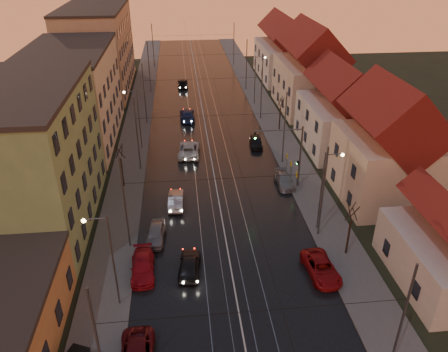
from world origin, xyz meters
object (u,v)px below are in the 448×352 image
object	(u,v)px
driving_car_3	(187,115)
parked_right_0	(321,268)
parked_right_2	(256,142)
street_lamp_3	(257,75)
driving_car_4	(183,83)
street_lamp_0	(108,253)
traffic_light_mast	(292,150)
driving_car_1	(176,200)
street_lamp_1	(325,184)
driving_car_2	(189,149)
parked_left_3	(156,233)
parked_right_1	(284,180)
driving_car_0	(189,265)
street_lamp_2	(136,114)
parked_left_2	(143,267)

from	to	relation	value
driving_car_3	parked_right_0	distance (m)	37.62
parked_right_2	street_lamp_3	bearing A→B (deg)	84.45
driving_car_3	driving_car_4	distance (m)	16.62
street_lamp_0	driving_car_3	distance (m)	38.79
traffic_light_mast	driving_car_1	world-z (taller)	traffic_light_mast
street_lamp_0	driving_car_1	world-z (taller)	street_lamp_0
traffic_light_mast	driving_car_3	size ratio (longest dim) A/B	1.34
driving_car_4	traffic_light_mast	bearing A→B (deg)	105.99
parked_right_0	street_lamp_1	bearing A→B (deg)	68.84
driving_car_2	parked_left_3	world-z (taller)	driving_car_2
parked_right_1	traffic_light_mast	bearing A→B (deg)	-54.62
driving_car_0	driving_car_1	xyz separation A→B (m)	(-1.03, 10.33, -0.01)
street_lamp_1	street_lamp_0	bearing A→B (deg)	-156.28
street_lamp_2	street_lamp_3	bearing A→B (deg)	41.31
street_lamp_0	driving_car_0	world-z (taller)	street_lamp_0
parked_right_1	parked_left_3	bearing A→B (deg)	-148.10
street_lamp_3	driving_car_2	size ratio (longest dim) A/B	1.44
street_lamp_3	parked_right_1	xyz separation A→B (m)	(-1.50, -27.45, -4.28)
parked_left_2	driving_car_1	bearing A→B (deg)	72.39
parked_right_2	parked_left_2	bearing A→B (deg)	-115.37
street_lamp_1	street_lamp_2	bearing A→B (deg)	132.32
street_lamp_3	parked_right_0	world-z (taller)	street_lamp_3
driving_car_0	parked_right_0	world-z (taller)	driving_car_0
street_lamp_3	parked_left_2	world-z (taller)	street_lamp_3
driving_car_0	parked_left_2	bearing A→B (deg)	4.14
driving_car_1	parked_right_0	distance (m)	16.62
street_lamp_2	driving_car_0	bearing A→B (deg)	-77.13
driving_car_3	parked_right_0	size ratio (longest dim) A/B	1.12
street_lamp_3	driving_car_0	xyz separation A→B (m)	(-12.54, -40.83, -4.17)
driving_car_2	driving_car_4	bearing A→B (deg)	-84.57
parked_left_2	parked_right_0	world-z (taller)	parked_left_2
driving_car_3	parked_right_2	distance (m)	14.01
parked_right_0	parked_left_3	bearing A→B (deg)	151.03
street_lamp_0	parked_right_2	distance (m)	31.38
driving_car_2	driving_car_3	xyz separation A→B (m)	(0.15, 12.46, 0.01)
street_lamp_3	driving_car_2	world-z (taller)	street_lamp_3
street_lamp_1	parked_left_3	size ratio (longest dim) A/B	1.95
street_lamp_2	street_lamp_3	world-z (taller)	same
street_lamp_2	parked_right_0	xyz separation A→B (m)	(16.33, -26.32, -4.22)
street_lamp_1	street_lamp_2	size ratio (longest dim) A/B	1.00
driving_car_0	parked_left_2	size ratio (longest dim) A/B	0.91
street_lamp_1	driving_car_0	world-z (taller)	street_lamp_1
street_lamp_3	parked_left_2	bearing A→B (deg)	-111.91
street_lamp_2	driving_car_2	bearing A→B (deg)	-20.87
driving_car_3	parked_right_1	distance (m)	23.74
street_lamp_0	driving_car_3	size ratio (longest dim) A/B	1.48
street_lamp_3	driving_car_1	xyz separation A→B (m)	(-13.56, -30.51, -4.18)
parked_right_1	parked_right_2	xyz separation A→B (m)	(-1.40, 10.52, 0.06)
traffic_light_mast	driving_car_4	size ratio (longest dim) A/B	1.55
street_lamp_2	street_lamp_3	distance (m)	24.24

